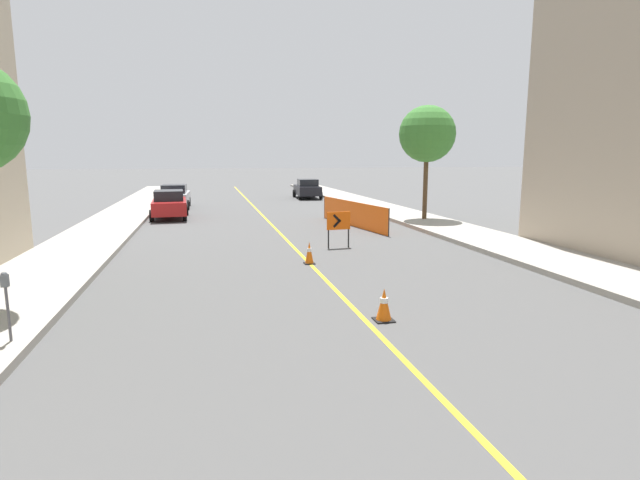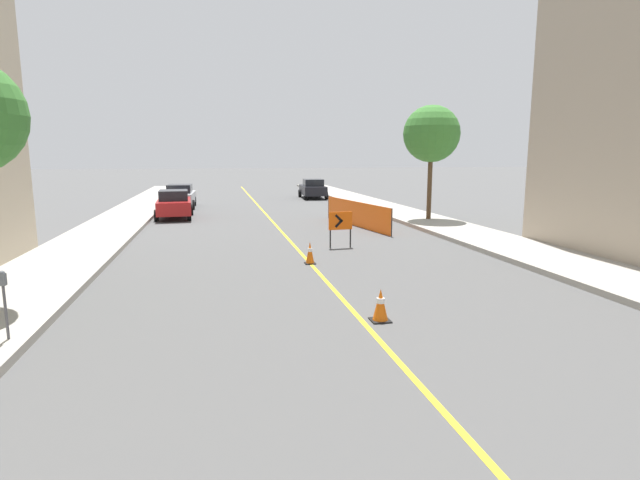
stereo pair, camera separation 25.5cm
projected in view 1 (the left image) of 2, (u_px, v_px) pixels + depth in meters
lane_stripe at (272, 225)px, 25.58m from camera, size 0.12×64.72×0.01m
sidewalk_left at (106, 228)px, 23.81m from camera, size 3.02×64.72×0.18m
sidewalk_right at (416, 219)px, 27.32m from camera, size 3.02×64.72×0.18m
traffic_cone_third at (384, 305)px, 10.64m from camera, size 0.41×0.41×0.71m
traffic_cone_fourth at (309, 253)px, 16.27m from camera, size 0.35×0.35×0.73m
arrow_barricade_primary at (339, 222)px, 19.03m from camera, size 0.94×0.14×1.39m
safety_mesh_fence at (353, 214)px, 24.99m from camera, size 1.26×7.08×1.24m
parked_car_curb_near at (169, 204)px, 27.97m from camera, size 2.01×4.39×1.59m
parked_car_curb_mid at (175, 196)px, 33.45m from camera, size 1.95×4.36×1.59m
parked_car_curb_far at (307, 189)px, 41.21m from camera, size 2.05×4.40×1.59m
parking_meter_near_curb at (6, 292)px, 8.88m from camera, size 0.12×0.11×1.29m
street_tree_right_near at (427, 134)px, 25.87m from camera, size 2.92×2.92×5.89m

